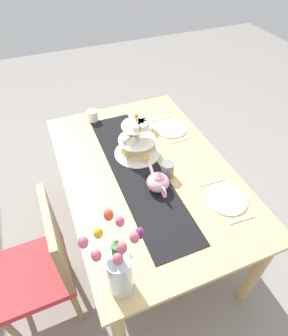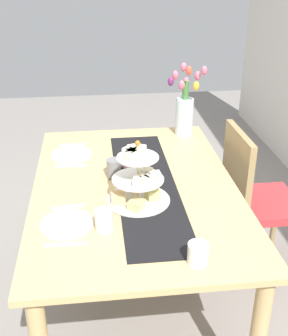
% 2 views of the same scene
% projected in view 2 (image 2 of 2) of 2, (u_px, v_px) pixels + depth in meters
% --- Properties ---
extents(ground_plane, '(8.00, 8.00, 0.00)m').
position_uv_depth(ground_plane, '(136.00, 299.00, 2.54)').
color(ground_plane, gray).
extents(dining_table, '(1.53, 1.01, 0.75)m').
position_uv_depth(dining_table, '(135.00, 203.00, 2.25)').
color(dining_table, tan).
rests_on(dining_table, ground_plane).
extents(chair_left, '(0.43, 0.43, 0.91)m').
position_uv_depth(chair_left, '(253.00, 195.00, 2.62)').
color(chair_left, '#9C8254').
rests_on(chair_left, ground_plane).
extents(table_runner, '(1.23, 0.29, 0.00)m').
position_uv_depth(table_runner, '(146.00, 184.00, 2.21)').
color(table_runner, black).
rests_on(table_runner, dining_table).
extents(tiered_cake_stand, '(0.30, 0.30, 0.30)m').
position_uv_depth(tiered_cake_stand, '(138.00, 182.00, 2.01)').
color(tiered_cake_stand, beige).
rests_on(tiered_cake_stand, table_runner).
extents(teapot, '(0.24, 0.13, 0.14)m').
position_uv_depth(teapot, '(131.00, 159.00, 2.33)').
color(teapot, '#E5A8BC').
rests_on(teapot, table_runner).
extents(tulip_vase, '(0.18, 0.24, 0.46)m').
position_uv_depth(tulip_vase, '(185.00, 109.00, 2.73)').
color(tulip_vase, silver).
rests_on(tulip_vase, dining_table).
extents(cream_jug, '(0.08, 0.08, 0.08)m').
position_uv_depth(cream_jug, '(198.00, 254.00, 1.64)').
color(cream_jug, white).
rests_on(cream_jug, dining_table).
extents(dinner_plate_left, '(0.23, 0.23, 0.01)m').
position_uv_depth(dinner_plate_left, '(71.00, 154.00, 2.52)').
color(dinner_plate_left, white).
rests_on(dinner_plate_left, dining_table).
extents(fork_left, '(0.03, 0.15, 0.01)m').
position_uv_depth(fork_left, '(72.00, 145.00, 2.65)').
color(fork_left, silver).
rests_on(fork_left, dining_table).
extents(knife_left, '(0.02, 0.17, 0.01)m').
position_uv_depth(knife_left, '(71.00, 166.00, 2.39)').
color(knife_left, silver).
rests_on(knife_left, dining_table).
extents(dinner_plate_right, '(0.23, 0.23, 0.01)m').
position_uv_depth(dinner_plate_right, '(67.00, 224.00, 1.88)').
color(dinner_plate_right, white).
rests_on(dinner_plate_right, dining_table).
extents(fork_right, '(0.03, 0.15, 0.01)m').
position_uv_depth(fork_right, '(68.00, 207.00, 2.01)').
color(fork_right, silver).
rests_on(fork_right, dining_table).
extents(knife_right, '(0.02, 0.17, 0.01)m').
position_uv_depth(knife_right, '(65.00, 244.00, 1.76)').
color(knife_right, silver).
rests_on(knife_right, dining_table).
extents(mug_grey, '(0.08, 0.08, 0.09)m').
position_uv_depth(mug_grey, '(114.00, 168.00, 2.26)').
color(mug_grey, slate).
rests_on(mug_grey, table_runner).
extents(mug_white_text, '(0.08, 0.08, 0.09)m').
position_uv_depth(mug_white_text, '(104.00, 220.00, 1.83)').
color(mug_white_text, white).
rests_on(mug_white_text, dining_table).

